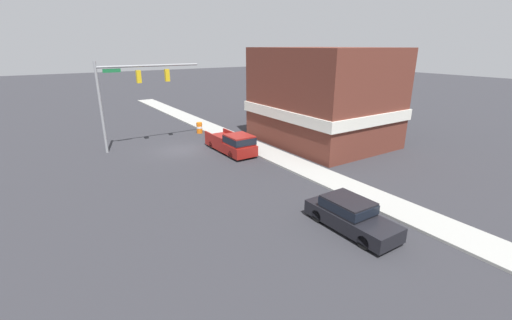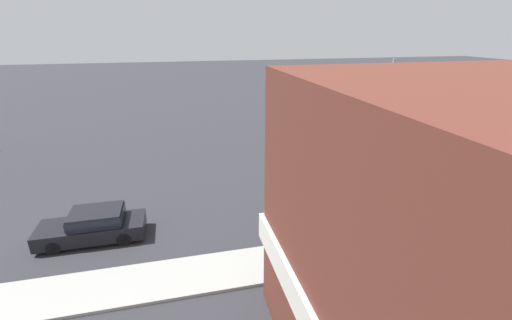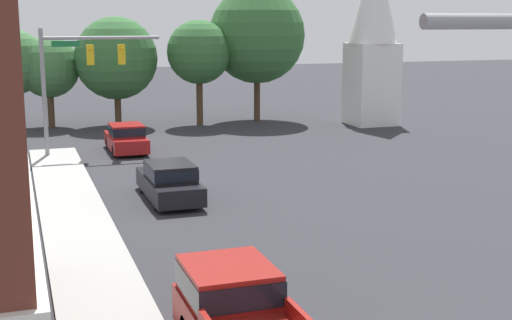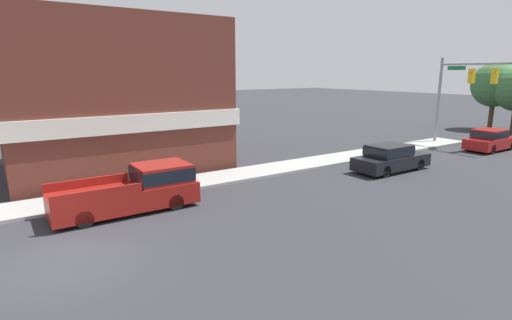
% 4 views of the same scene
% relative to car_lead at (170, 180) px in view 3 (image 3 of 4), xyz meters
% --- Properties ---
extents(far_signal_assembly, '(6.16, 0.49, 6.65)m').
position_rel_car_lead_xyz_m(far_signal_assembly, '(-2.29, 10.93, 3.95)').
color(far_signal_assembly, gray).
rests_on(far_signal_assembly, ground).
extents(car_lead, '(1.86, 4.83, 1.53)m').
position_rel_car_lead_xyz_m(car_lead, '(0.00, 0.00, 0.00)').
color(car_lead, black).
rests_on(car_lead, ground).
extents(car_second_ahead, '(1.84, 4.34, 1.55)m').
position_rel_car_lead_xyz_m(car_second_ahead, '(-0.01, 11.15, 0.01)').
color(car_second_ahead, black).
rests_on(car_second_ahead, ground).
extents(church_steeple, '(3.29, 3.29, 12.29)m').
position_rel_car_lead_xyz_m(church_steeple, '(17.56, 16.39, 5.64)').
color(church_steeple, white).
rests_on(church_steeple, ground).
extents(backdrop_tree_left_far, '(4.30, 4.30, 6.52)m').
position_rel_car_lead_xyz_m(backdrop_tree_left_far, '(-5.57, 22.37, 3.56)').
color(backdrop_tree_left_far, '#4C3823').
rests_on(backdrop_tree_left_far, ground).
extents(backdrop_tree_left_mid, '(4.07, 4.07, 6.06)m').
position_rel_car_lead_xyz_m(backdrop_tree_left_mid, '(-3.35, 22.08, 3.21)').
color(backdrop_tree_left_mid, '#4C3823').
rests_on(backdrop_tree_left_mid, ground).
extents(backdrop_tree_center, '(5.50, 5.50, 7.33)m').
position_rel_car_lead_xyz_m(backdrop_tree_center, '(0.95, 20.99, 3.77)').
color(backdrop_tree_center, '#4C3823').
rests_on(backdrop_tree_center, ground).
extents(backdrop_tree_right_mid, '(4.30, 4.30, 7.11)m').
position_rel_car_lead_xyz_m(backdrop_tree_right_mid, '(6.33, 19.84, 4.14)').
color(backdrop_tree_right_mid, '#4C3823').
rests_on(backdrop_tree_right_mid, ground).
extents(backdrop_tree_right_far, '(6.73, 6.73, 9.41)m').
position_rel_car_lead_xyz_m(backdrop_tree_right_far, '(10.70, 20.51, 5.24)').
color(backdrop_tree_right_far, '#4C3823').
rests_on(backdrop_tree_right_far, ground).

